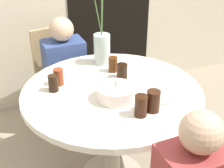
{
  "coord_description": "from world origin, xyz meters",
  "views": [
    {
      "loc": [
        -0.7,
        -1.62,
        1.79
      ],
      "look_at": [
        0.0,
        0.0,
        0.82
      ],
      "focal_mm": 50.0,
      "sensor_mm": 36.0,
      "label": 1
    }
  ],
  "objects_px": {
    "drink_glass_3": "(153,101)",
    "drink_glass_0": "(58,77)",
    "drink_glass_2": "(122,71)",
    "person_boy": "(66,79)",
    "chair_left_flank": "(58,72)",
    "drink_glass_1": "(53,83)",
    "birthday_cake": "(116,93)",
    "flower_vase": "(102,39)",
    "drink_glass_4": "(141,106)",
    "drink_glass_5": "(113,64)",
    "side_plate": "(162,96)"
  },
  "relations": [
    {
      "from": "chair_left_flank",
      "to": "birthday_cake",
      "type": "distance_m",
      "value": 1.11
    },
    {
      "from": "drink_glass_1",
      "to": "drink_glass_2",
      "type": "height_order",
      "value": "drink_glass_1"
    },
    {
      "from": "drink_glass_0",
      "to": "drink_glass_5",
      "type": "distance_m",
      "value": 0.41
    },
    {
      "from": "person_boy",
      "to": "flower_vase",
      "type": "bearing_deg",
      "value": -62.16
    },
    {
      "from": "drink_glass_4",
      "to": "person_boy",
      "type": "relative_size",
      "value": 0.12
    },
    {
      "from": "drink_glass_2",
      "to": "side_plate",
      "type": "bearing_deg",
      "value": -69.8
    },
    {
      "from": "birthday_cake",
      "to": "drink_glass_1",
      "type": "height_order",
      "value": "birthday_cake"
    },
    {
      "from": "drink_glass_0",
      "to": "drink_glass_3",
      "type": "height_order",
      "value": "drink_glass_3"
    },
    {
      "from": "drink_glass_2",
      "to": "person_boy",
      "type": "xyz_separation_m",
      "value": [
        -0.24,
        0.66,
        -0.33
      ]
    },
    {
      "from": "birthday_cake",
      "to": "drink_glass_5",
      "type": "bearing_deg",
      "value": 69.17
    },
    {
      "from": "chair_left_flank",
      "to": "drink_glass_0",
      "type": "height_order",
      "value": "chair_left_flank"
    },
    {
      "from": "side_plate",
      "to": "person_boy",
      "type": "relative_size",
      "value": 0.19
    },
    {
      "from": "drink_glass_0",
      "to": "drink_glass_5",
      "type": "relative_size",
      "value": 1.03
    },
    {
      "from": "side_plate",
      "to": "chair_left_flank",
      "type": "bearing_deg",
      "value": 108.65
    },
    {
      "from": "person_boy",
      "to": "birthday_cake",
      "type": "bearing_deg",
      "value": -84.48
    },
    {
      "from": "side_plate",
      "to": "drink_glass_4",
      "type": "xyz_separation_m",
      "value": [
        -0.22,
        -0.13,
        0.06
      ]
    },
    {
      "from": "flower_vase",
      "to": "drink_glass_4",
      "type": "xyz_separation_m",
      "value": [
        -0.06,
        -0.74,
        -0.13
      ]
    },
    {
      "from": "flower_vase",
      "to": "drink_glass_5",
      "type": "height_order",
      "value": "flower_vase"
    },
    {
      "from": "drink_glass_2",
      "to": "person_boy",
      "type": "height_order",
      "value": "person_boy"
    },
    {
      "from": "chair_left_flank",
      "to": "drink_glass_0",
      "type": "relative_size",
      "value": 7.93
    },
    {
      "from": "drink_glass_2",
      "to": "drink_glass_5",
      "type": "relative_size",
      "value": 0.94
    },
    {
      "from": "side_plate",
      "to": "drink_glass_1",
      "type": "height_order",
      "value": "drink_glass_1"
    },
    {
      "from": "drink_glass_3",
      "to": "birthday_cake",
      "type": "bearing_deg",
      "value": 125.39
    },
    {
      "from": "drink_glass_0",
      "to": "drink_glass_1",
      "type": "bearing_deg",
      "value": -127.63
    },
    {
      "from": "flower_vase",
      "to": "drink_glass_2",
      "type": "xyz_separation_m",
      "value": [
        0.04,
        -0.28,
        -0.14
      ]
    },
    {
      "from": "flower_vase",
      "to": "drink_glass_3",
      "type": "bearing_deg",
      "value": -87.56
    },
    {
      "from": "birthday_cake",
      "to": "drink_glass_0",
      "type": "xyz_separation_m",
      "value": [
        -0.27,
        0.32,
        0.01
      ]
    },
    {
      "from": "chair_left_flank",
      "to": "person_boy",
      "type": "relative_size",
      "value": 0.85
    },
    {
      "from": "side_plate",
      "to": "drink_glass_2",
      "type": "xyz_separation_m",
      "value": [
        -0.12,
        0.33,
        0.05
      ]
    },
    {
      "from": "drink_glass_1",
      "to": "chair_left_flank",
      "type": "bearing_deg",
      "value": 74.82
    },
    {
      "from": "drink_glass_2",
      "to": "person_boy",
      "type": "relative_size",
      "value": 0.1
    },
    {
      "from": "birthday_cake",
      "to": "side_plate",
      "type": "height_order",
      "value": "birthday_cake"
    },
    {
      "from": "side_plate",
      "to": "drink_glass_0",
      "type": "relative_size",
      "value": 1.76
    },
    {
      "from": "flower_vase",
      "to": "side_plate",
      "type": "bearing_deg",
      "value": -74.93
    },
    {
      "from": "chair_left_flank",
      "to": "drink_glass_1",
      "type": "distance_m",
      "value": 0.9
    },
    {
      "from": "person_boy",
      "to": "drink_glass_5",
      "type": "bearing_deg",
      "value": -67.36
    },
    {
      "from": "side_plate",
      "to": "drink_glass_0",
      "type": "height_order",
      "value": "drink_glass_0"
    },
    {
      "from": "birthday_cake",
      "to": "drink_glass_0",
      "type": "bearing_deg",
      "value": 130.47
    },
    {
      "from": "side_plate",
      "to": "drink_glass_3",
      "type": "height_order",
      "value": "drink_glass_3"
    },
    {
      "from": "person_boy",
      "to": "drink_glass_1",
      "type": "bearing_deg",
      "value": -110.46
    },
    {
      "from": "chair_left_flank",
      "to": "drink_glass_1",
      "type": "bearing_deg",
      "value": -113.36
    },
    {
      "from": "drink_glass_0",
      "to": "flower_vase",
      "type": "bearing_deg",
      "value": 26.89
    },
    {
      "from": "drink_glass_3",
      "to": "person_boy",
      "type": "distance_m",
      "value": 1.18
    },
    {
      "from": "drink_glass_0",
      "to": "drink_glass_4",
      "type": "bearing_deg",
      "value": -58.48
    },
    {
      "from": "drink_glass_3",
      "to": "drink_glass_0",
      "type": "bearing_deg",
      "value": 128.59
    },
    {
      "from": "flower_vase",
      "to": "drink_glass_4",
      "type": "bearing_deg",
      "value": -94.42
    },
    {
      "from": "birthday_cake",
      "to": "drink_glass_2",
      "type": "distance_m",
      "value": 0.29
    },
    {
      "from": "flower_vase",
      "to": "person_boy",
      "type": "bearing_deg",
      "value": 117.84
    },
    {
      "from": "drink_glass_0",
      "to": "side_plate",
      "type": "bearing_deg",
      "value": -36.69
    },
    {
      "from": "side_plate",
      "to": "drink_glass_3",
      "type": "relative_size",
      "value": 1.54
    }
  ]
}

